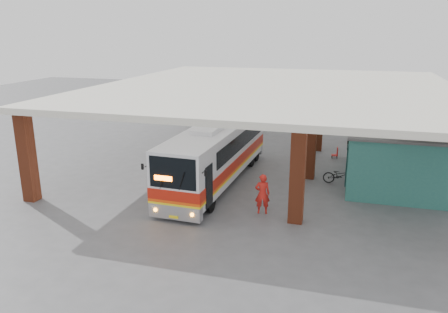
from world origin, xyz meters
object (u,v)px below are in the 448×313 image
object	(u,v)px
coach_bus	(217,153)
pedestrian	(262,194)
motorcycle	(340,175)
red_chair	(336,153)

from	to	relation	value
coach_bus	pedestrian	xyz separation A→B (m)	(3.14, -3.42, -0.72)
coach_bus	motorcycle	bearing A→B (deg)	15.45
coach_bus	pedestrian	size ratio (longest dim) A/B	6.20
red_chair	coach_bus	bearing A→B (deg)	-140.86
motorcycle	red_chair	distance (m)	4.92
coach_bus	motorcycle	xyz separation A→B (m)	(6.39, 1.50, -1.16)
coach_bus	motorcycle	size ratio (longest dim) A/B	6.28
red_chair	motorcycle	bearing A→B (deg)	-93.16
coach_bus	motorcycle	distance (m)	6.66
pedestrian	red_chair	size ratio (longest dim) A/B	2.57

